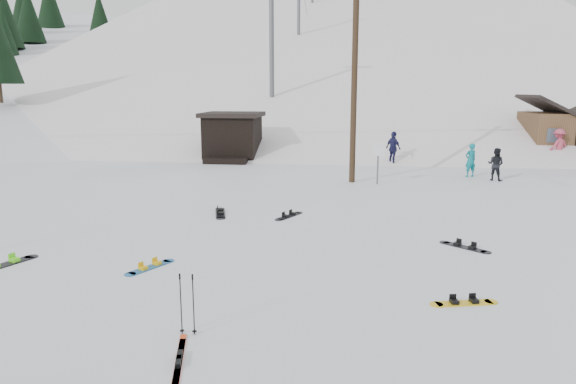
# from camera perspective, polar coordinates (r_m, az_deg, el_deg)

# --- Properties ---
(ground) EXTENTS (200.00, 200.00, 0.00)m
(ground) POSITION_cam_1_polar(r_m,az_deg,el_deg) (9.81, -4.76, -13.12)
(ground) COLOR white
(ground) RESTS_ON ground
(ski_slope) EXTENTS (60.00, 85.24, 65.97)m
(ski_slope) POSITION_cam_1_polar(r_m,az_deg,el_deg) (65.76, 5.01, -2.87)
(ski_slope) COLOR white
(ski_slope) RESTS_ON ground
(ridge_left) EXTENTS (47.54, 95.03, 58.38)m
(ridge_left) POSITION_cam_1_polar(r_m,az_deg,el_deg) (69.85, -26.22, -2.33)
(ridge_left) COLOR white
(ridge_left) RESTS_ON ground
(treeline_crest) EXTENTS (50.00, 6.00, 10.00)m
(treeline_crest) POSITION_cam_1_polar(r_m,az_deg,el_deg) (94.85, 5.77, 8.80)
(treeline_crest) COLOR black
(treeline_crest) RESTS_ON ski_slope
(utility_pole) EXTENTS (2.00, 0.26, 9.00)m
(utility_pole) POSITION_cam_1_polar(r_m,az_deg,el_deg) (22.76, 7.39, 12.80)
(utility_pole) COLOR #3A2819
(utility_pole) RESTS_ON ground
(trail_sign) EXTENTS (0.50, 0.09, 1.85)m
(trail_sign) POSITION_cam_1_polar(r_m,az_deg,el_deg) (22.53, 9.99, 4.05)
(trail_sign) COLOR #595B60
(trail_sign) RESTS_ON ground
(lift_hut) EXTENTS (3.40, 4.10, 2.75)m
(lift_hut) POSITION_cam_1_polar(r_m,az_deg,el_deg) (30.58, -6.17, 6.20)
(lift_hut) COLOR black
(lift_hut) RESTS_ON ground
(lift_tower_near) EXTENTS (2.20, 0.36, 8.00)m
(lift_tower_near) POSITION_cam_1_polar(r_m,az_deg,el_deg) (39.37, -1.83, 16.85)
(lift_tower_near) COLOR #595B60
(lift_tower_near) RESTS_ON ski_slope
(cabin) EXTENTS (5.39, 4.40, 3.77)m
(cabin) POSITION_cam_1_polar(r_m,az_deg,el_deg) (35.38, 28.79, 5.75)
(cabin) COLOR brown
(cabin) RESTS_ON ground
(hero_snowboard) EXTENTS (0.79, 1.25, 0.10)m
(hero_snowboard) POSITION_cam_1_polar(r_m,az_deg,el_deg) (12.42, -15.07, -8.02)
(hero_snowboard) COLOR #1963A5
(hero_snowboard) RESTS_ON ground
(hero_skis) EXTENTS (0.51, 1.71, 0.09)m
(hero_skis) POSITION_cam_1_polar(r_m,az_deg,el_deg) (8.33, -12.02, -17.86)
(hero_skis) COLOR red
(hero_skis) RESTS_ON ground
(ski_poles) EXTENTS (0.29, 0.08, 1.07)m
(ski_poles) POSITION_cam_1_polar(r_m,az_deg,el_deg) (8.92, -11.14, -12.06)
(ski_poles) COLOR black
(ski_poles) RESTS_ON ground
(board_scatter_b) EXTENTS (0.66, 1.59, 0.11)m
(board_scatter_b) POSITION_cam_1_polar(r_m,az_deg,el_deg) (17.20, -7.53, -2.32)
(board_scatter_b) COLOR black
(board_scatter_b) RESTS_ON ground
(board_scatter_c) EXTENTS (0.83, 1.55, 0.12)m
(board_scatter_c) POSITION_cam_1_polar(r_m,az_deg,el_deg) (13.86, -28.96, -7.03)
(board_scatter_c) COLOR black
(board_scatter_c) RESTS_ON ground
(board_scatter_d) EXTENTS (1.15, 1.02, 0.10)m
(board_scatter_d) POSITION_cam_1_polar(r_m,az_deg,el_deg) (14.23, 19.04, -5.77)
(board_scatter_d) COLOR black
(board_scatter_d) RESTS_ON ground
(board_scatter_e) EXTENTS (1.33, 0.51, 0.10)m
(board_scatter_e) POSITION_cam_1_polar(r_m,az_deg,el_deg) (10.66, 18.96, -11.54)
(board_scatter_e) COLOR yellow
(board_scatter_e) RESTS_ON ground
(board_scatter_f) EXTENTS (0.79, 1.27, 0.10)m
(board_scatter_f) POSITION_cam_1_polar(r_m,az_deg,el_deg) (16.69, 0.10, -2.65)
(board_scatter_f) COLOR black
(board_scatter_f) RESTS_ON ground
(skier_teal) EXTENTS (0.68, 0.58, 1.58)m
(skier_teal) POSITION_cam_1_polar(r_m,az_deg,el_deg) (25.70, 19.62, 3.36)
(skier_teal) COLOR #0C757F
(skier_teal) RESTS_ON ground
(skier_dark) EXTENTS (0.91, 0.86, 1.48)m
(skier_dark) POSITION_cam_1_polar(r_m,az_deg,el_deg) (25.03, 22.08, 2.87)
(skier_dark) COLOR black
(skier_dark) RESTS_ON ground
(skier_pink) EXTENTS (1.43, 1.23, 1.91)m
(skier_pink) POSITION_cam_1_polar(r_m,az_deg,el_deg) (32.65, 27.84, 4.56)
(skier_pink) COLOR #B94157
(skier_pink) RESTS_ON ground
(skier_navy) EXTENTS (1.01, 1.13, 1.83)m
(skier_navy) POSITION_cam_1_polar(r_m,az_deg,el_deg) (28.63, 11.63, 4.78)
(skier_navy) COLOR #1B1B44
(skier_navy) RESTS_ON ground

